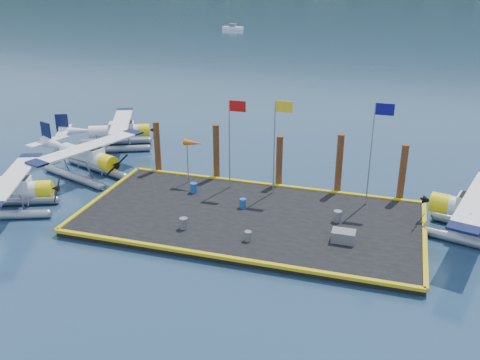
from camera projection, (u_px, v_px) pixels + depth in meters
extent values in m
plane|color=navy|center=(250.00, 222.00, 32.15)|extent=(4000.00, 4000.00, 0.00)
cube|color=black|center=(250.00, 219.00, 32.07)|extent=(20.00, 10.00, 0.40)
cylinder|color=gray|center=(11.00, 201.00, 34.24)|extent=(5.47, 2.60, 0.55)
cylinder|color=gray|center=(0.00, 215.00, 32.39)|extent=(5.47, 2.60, 0.55)
cylinder|color=white|center=(5.00, 190.00, 32.85)|extent=(4.32, 2.50, 1.00)
cube|color=white|center=(13.00, 185.00, 32.77)|extent=(2.24, 1.67, 0.82)
cube|color=black|center=(17.00, 182.00, 32.72)|extent=(1.54, 1.36, 0.50)
cylinder|color=yellow|center=(45.00, 189.00, 33.03)|extent=(1.24, 1.32, 1.06)
cube|color=black|center=(57.00, 188.00, 33.08)|extent=(0.80, 1.91, 1.03)
cube|color=white|center=(12.00, 178.00, 32.60)|extent=(4.30, 8.15, 0.11)
cube|color=#0B1138|center=(30.00, 156.00, 36.21)|extent=(1.58, 1.27, 0.12)
cylinder|color=gray|center=(97.00, 168.00, 39.71)|extent=(5.85, 2.58, 0.58)
cylinder|color=gray|center=(73.00, 176.00, 38.13)|extent=(5.85, 2.58, 0.58)
cylinder|color=white|center=(85.00, 156.00, 38.31)|extent=(4.60, 2.52, 1.07)
cube|color=white|center=(90.00, 153.00, 37.86)|extent=(2.37, 1.72, 0.87)
cube|color=black|center=(92.00, 151.00, 37.63)|extent=(1.62, 1.42, 0.53)
cylinder|color=yellow|center=(108.00, 163.00, 36.92)|extent=(1.29, 1.38, 1.12)
cube|color=black|center=(116.00, 166.00, 36.46)|extent=(0.78, 2.05, 1.09)
cube|color=white|center=(89.00, 146.00, 37.68)|extent=(4.31, 8.70, 0.12)
cube|color=#0B1138|center=(133.00, 132.00, 40.76)|extent=(1.66, 1.31, 0.13)
cube|color=#0B1138|center=(37.00, 163.00, 34.60)|extent=(1.66, 1.31, 0.13)
cube|color=#0B1138|center=(46.00, 133.00, 40.45)|extent=(1.04, 0.47, 1.65)
cube|color=white|center=(48.00, 141.00, 40.64)|extent=(1.93, 3.39, 0.10)
cylinder|color=gray|center=(115.00, 142.00, 45.48)|extent=(5.37, 2.77, 0.54)
cylinder|color=gray|center=(113.00, 149.00, 43.65)|extent=(5.37, 2.77, 0.54)
cylinder|color=white|center=(115.00, 131.00, 44.12)|extent=(4.26, 2.62, 1.00)
cube|color=white|center=(122.00, 127.00, 44.06)|extent=(2.23, 1.72, 0.82)
cube|color=black|center=(125.00, 125.00, 44.02)|extent=(1.55, 1.39, 0.50)
cylinder|color=yellow|center=(144.00, 130.00, 44.37)|extent=(1.26, 1.33, 1.05)
cube|color=black|center=(153.00, 130.00, 44.46)|extent=(0.87, 1.87, 1.02)
cube|color=white|center=(121.00, 122.00, 43.88)|extent=(4.55, 8.02, 0.11)
cube|color=#0B1138|center=(125.00, 110.00, 47.46)|extent=(1.58, 1.30, 0.12)
cube|color=#0B1138|center=(117.00, 136.00, 40.30)|extent=(1.58, 1.30, 0.12)
cube|color=#0B1138|center=(62.00, 123.00, 43.35)|extent=(0.96, 0.50, 1.54)
cube|color=white|center=(64.00, 130.00, 43.59)|extent=(1.99, 3.15, 0.09)
cube|color=white|center=(478.00, 206.00, 29.56)|extent=(2.44, 1.66, 0.91)
cube|color=black|center=(473.00, 201.00, 29.63)|extent=(1.65, 1.40, 0.56)
cylinder|color=yellow|center=(440.00, 203.00, 30.70)|extent=(1.28, 1.40, 1.17)
cube|color=black|center=(425.00, 200.00, 31.12)|extent=(0.65, 2.19, 1.14)
cube|color=white|center=(480.00, 197.00, 29.37)|extent=(3.86, 9.18, 0.12)
cube|color=#0B1138|center=(464.00, 228.00, 25.97)|extent=(1.70, 1.28, 0.13)
cylinder|color=#1B4997|center=(194.00, 188.00, 35.14)|extent=(0.47, 0.47, 0.66)
cylinder|color=#5A5B5F|center=(248.00, 236.00, 29.11)|extent=(0.39, 0.39, 0.55)
cylinder|color=#5A5B5F|center=(338.00, 216.00, 31.22)|extent=(0.48, 0.48, 0.67)
cylinder|color=#5A5B5F|center=(184.00, 223.00, 30.40)|extent=(0.46, 0.46, 0.65)
cylinder|color=#1B4997|center=(243.00, 203.00, 33.00)|extent=(0.41, 0.41, 0.57)
cube|color=#5A5B5F|center=(343.00, 236.00, 29.01)|extent=(1.27, 0.84, 0.63)
cylinder|color=gray|center=(229.00, 145.00, 34.88)|extent=(0.08, 0.08, 6.00)
cube|color=red|center=(237.00, 106.00, 33.72)|extent=(1.10, 0.03, 0.70)
cylinder|color=gray|center=(274.00, 148.00, 34.03)|extent=(0.08, 0.08, 6.20)
cube|color=yellow|center=(284.00, 107.00, 32.83)|extent=(1.10, 0.03, 0.70)
cylinder|color=gray|center=(370.00, 155.00, 32.34)|extent=(0.08, 0.08, 6.50)
cube|color=#0D0B67|center=(385.00, 109.00, 31.08)|extent=(1.10, 0.03, 0.70)
cylinder|color=gray|center=(188.00, 162.00, 36.27)|extent=(0.07, 0.07, 3.00)
cone|color=#E05C0C|center=(194.00, 143.00, 35.60)|extent=(1.40, 0.44, 0.44)
cylinder|color=#482114|center=(157.00, 149.00, 38.46)|extent=(0.44, 0.44, 4.00)
cylinder|color=#482114|center=(216.00, 154.00, 37.20)|extent=(0.44, 0.44, 4.20)
cylinder|color=#482114|center=(279.00, 163.00, 36.05)|extent=(0.44, 0.44, 3.80)
cylinder|color=#482114|center=(339.00, 166.00, 34.87)|extent=(0.44, 0.44, 4.30)
cylinder|color=#482114|center=(402.00, 175.00, 33.84)|extent=(0.44, 0.44, 4.00)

